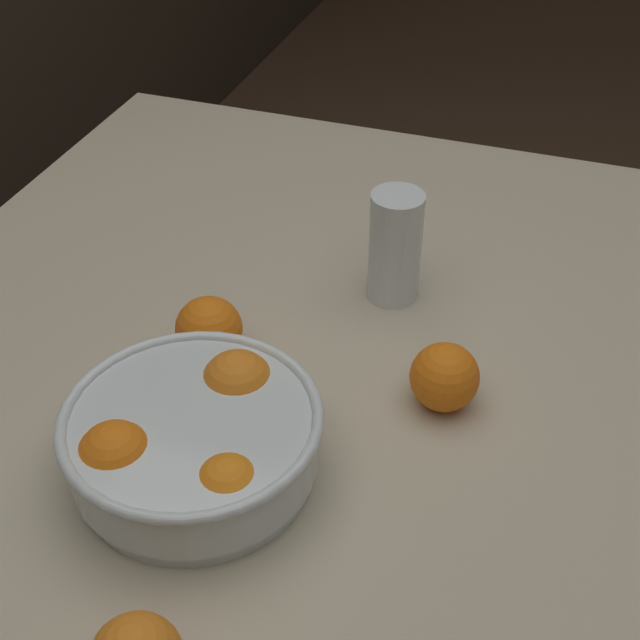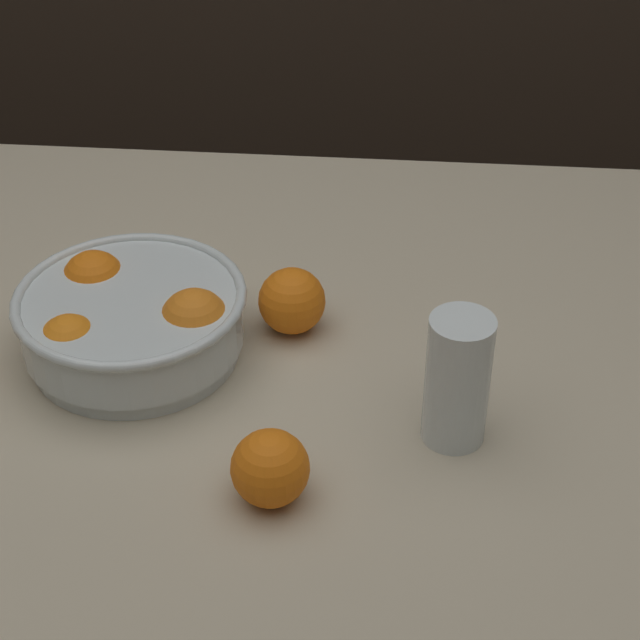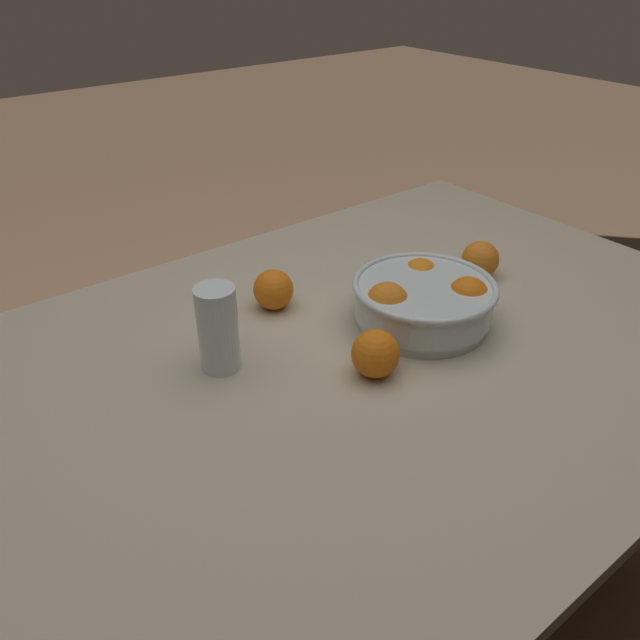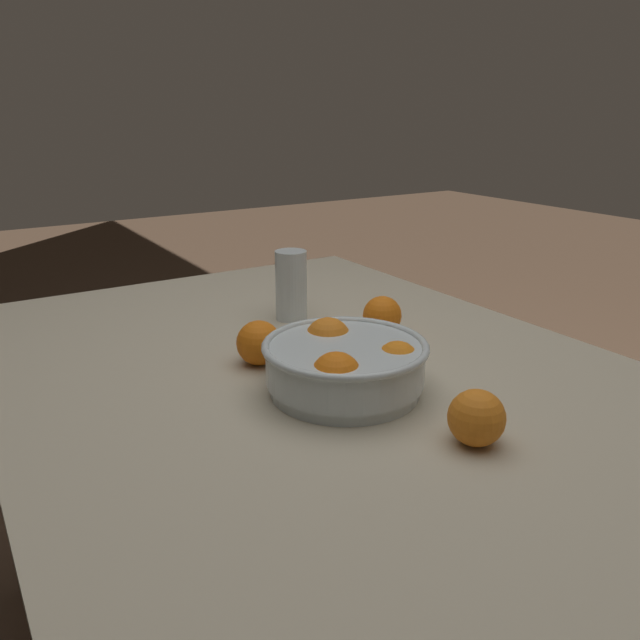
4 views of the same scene
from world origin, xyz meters
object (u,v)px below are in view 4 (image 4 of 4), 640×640
Objects in this scene: fruit_bowl at (346,364)px; orange_loose_near_bowl at (476,418)px; orange_loose_aside at (382,315)px; orange_loose_front at (259,343)px; juice_glass at (291,288)px.

fruit_bowl is 0.23m from orange_loose_near_bowl.
orange_loose_near_bowl is at bearing 158.96° from orange_loose_aside.
orange_loose_near_bowl is at bearing -163.38° from orange_loose_front.
orange_loose_front reaches higher than orange_loose_near_bowl.
juice_glass is at bearing -42.58° from orange_loose_front.
orange_loose_near_bowl is 0.98× the size of orange_loose_front.
orange_loose_aside is (-0.17, -0.10, -0.03)m from juice_glass.
orange_loose_front is 0.27m from orange_loose_aside.
orange_loose_near_bowl is (-0.22, -0.05, -0.01)m from fruit_bowl.
fruit_bowl is 1.77× the size of juice_glass.
orange_loose_front is at bearing 91.84° from orange_loose_aside.
orange_loose_front is (0.17, 0.06, -0.01)m from fruit_bowl.
fruit_bowl is at bearing 13.86° from orange_loose_near_bowl.
orange_loose_near_bowl and orange_loose_aside have the same top height.
orange_loose_front is (-0.18, 0.17, -0.03)m from juice_glass.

